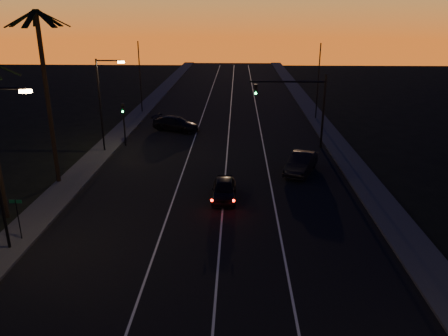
{
  "coord_description": "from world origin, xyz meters",
  "views": [
    {
      "loc": [
        1.41,
        -0.7,
        12.28
      ],
      "look_at": [
        0.63,
        24.48,
        3.31
      ],
      "focal_mm": 35.0,
      "sensor_mm": 36.0,
      "label": 1
    }
  ],
  "objects_px": {
    "right_car": "(301,163)",
    "cross_car": "(176,124)",
    "signal_mast": "(299,98)",
    "lead_car": "(224,189)"
  },
  "relations": [
    {
      "from": "right_car",
      "to": "cross_car",
      "type": "height_order",
      "value": "right_car"
    },
    {
      "from": "signal_mast",
      "to": "right_car",
      "type": "relative_size",
      "value": 1.38
    },
    {
      "from": "signal_mast",
      "to": "right_car",
      "type": "bearing_deg",
      "value": -94.16
    },
    {
      "from": "signal_mast",
      "to": "cross_car",
      "type": "xyz_separation_m",
      "value": [
        -12.48,
        5.91,
        -4.0
      ]
    },
    {
      "from": "lead_car",
      "to": "cross_car",
      "type": "height_order",
      "value": "cross_car"
    },
    {
      "from": "signal_mast",
      "to": "lead_car",
      "type": "bearing_deg",
      "value": -117.56
    },
    {
      "from": "cross_car",
      "to": "right_car",
      "type": "bearing_deg",
      "value": -47.45
    },
    {
      "from": "signal_mast",
      "to": "lead_car",
      "type": "xyz_separation_m",
      "value": [
        -6.59,
        -12.63,
        -4.07
      ]
    },
    {
      "from": "signal_mast",
      "to": "right_car",
      "type": "xyz_separation_m",
      "value": [
        -0.52,
        -7.12,
        -3.97
      ]
    },
    {
      "from": "signal_mast",
      "to": "lead_car",
      "type": "relative_size",
      "value": 1.55
    }
  ]
}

